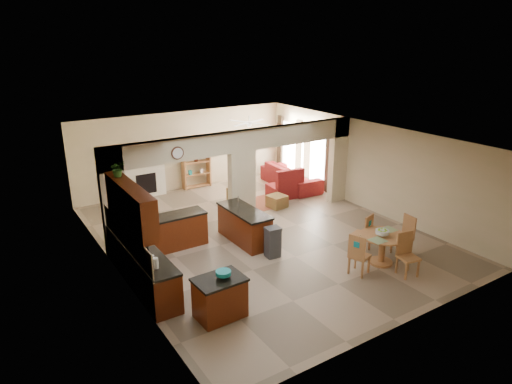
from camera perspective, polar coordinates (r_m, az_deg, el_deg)
floor at (r=12.87m, az=0.59°, el=-5.35°), size 10.00×10.00×0.00m
ceiling at (r=11.99m, az=0.63°, el=6.93°), size 10.00×10.00×0.00m
wall_back at (r=16.61m, az=-8.94°, el=5.17°), size 8.00×0.00×8.00m
wall_front at (r=8.93m, az=18.66°, el=-8.03°), size 8.00×0.00×8.00m
wall_left at (r=10.83m, az=-17.41°, el=-3.07°), size 0.00×10.00×10.00m
wall_right at (r=14.84m, az=13.65°, el=3.20°), size 0.00×10.00×10.00m
partition_left_pier at (r=11.81m, az=-17.36°, el=-1.23°), size 0.60×0.25×2.80m
partition_center_pier at (r=13.26m, az=-1.77°, el=0.50°), size 0.80×0.25×2.20m
partition_right_pier at (r=15.32m, az=10.19°, el=3.93°), size 0.60×0.25×2.80m
partition_header at (r=12.89m, az=-1.83°, el=6.41°), size 8.00×0.25×0.60m
kitchen_counter at (r=11.17m, az=-12.92°, el=-7.21°), size 2.52×3.29×1.48m
upper_cabinets at (r=9.97m, az=-15.44°, el=-1.59°), size 0.35×2.40×0.90m
peninsula at (r=12.31m, az=-1.46°, el=-4.21°), size 0.70×1.85×0.91m
wall_clock at (r=11.89m, az=-9.78°, el=4.82°), size 0.34×0.03×0.34m
rug at (r=15.10m, az=0.03°, el=-1.55°), size 1.60×1.30×0.01m
fireplace at (r=16.11m, az=-13.74°, el=1.51°), size 1.60×0.35×1.20m
shelving_unit at (r=16.71m, az=-7.50°, el=3.55°), size 1.00×0.32×1.80m
window_a at (r=16.48m, az=7.80°, el=4.40°), size 0.02×0.90×1.90m
window_b at (r=17.77m, az=4.26°, el=5.59°), size 0.02×0.90×1.90m
glazed_door at (r=17.15m, az=5.95°, el=4.53°), size 0.02×0.70×2.10m
drape_a_left at (r=16.02m, az=9.07°, el=3.91°), size 0.10×0.28×2.30m
drape_a_right at (r=16.90m, az=6.38°, el=4.83°), size 0.10×0.28×2.30m
drape_b_left at (r=17.28m, az=5.34°, el=5.18°), size 0.10×0.28×2.30m
drape_b_right at (r=18.22m, az=3.02°, el=5.95°), size 0.10×0.28×2.30m
ceiling_fan at (r=15.31m, az=-0.86°, el=8.67°), size 1.00×1.00×0.10m
kitchen_island at (r=9.23m, az=-4.54°, el=-13.01°), size 1.00×0.73×0.85m
teal_bowl at (r=9.01m, az=-4.09°, el=-10.22°), size 0.30×0.30×0.14m
trash_can at (r=11.51m, az=2.10°, el=-6.43°), size 0.37×0.32×0.73m
dining_table at (r=11.54m, az=15.52°, el=-6.33°), size 1.11×1.11×0.76m
fruit_bowl at (r=11.34m, az=15.50°, el=-4.92°), size 0.32×0.32×0.17m
sofa at (r=16.84m, az=4.36°, el=1.98°), size 2.75×1.22×0.79m
chaise at (r=15.83m, az=3.52°, el=0.18°), size 1.11×0.94×0.41m
armchair at (r=15.08m, az=-2.05°, el=-0.33°), size 0.96×0.96×0.64m
ottoman at (r=14.83m, az=2.63°, el=-1.17°), size 0.61×0.61×0.40m
plant at (r=10.41m, az=-16.92°, el=2.81°), size 0.34×0.30×0.36m
chair_north at (r=12.02m, az=13.41°, el=-4.84°), size 0.53×0.53×1.02m
chair_east at (r=12.19m, az=18.16°, el=-4.96°), size 0.47×0.47×1.02m
chair_south at (r=11.20m, az=18.29°, el=-7.15°), size 0.49×0.49×1.02m
chair_west at (r=10.85m, az=12.66°, el=-7.48°), size 0.54×0.54×1.02m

